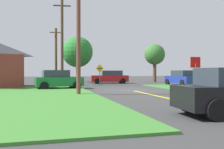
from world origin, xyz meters
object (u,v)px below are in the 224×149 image
parked_car_near_building (58,80)px  utility_pole_far (56,54)px  car_approaching_junction (110,77)px  utility_pole_near (78,26)px  direction_sign (100,72)px  oak_tree_left (155,55)px  stop_sign (195,67)px  pine_tree_center (77,52)px  car_on_crossroad (182,78)px  utility_pole_mid (62,41)px

parked_car_near_building → utility_pole_far: size_ratio=0.52×
car_approaching_junction → utility_pole_near: utility_pole_near is taller
direction_sign → oak_tree_left: oak_tree_left is taller
utility_pole_near → oak_tree_left: size_ratio=1.58×
utility_pole_far → direction_sign: bearing=-70.2°
utility_pole_near → utility_pole_far: utility_pole_near is taller
direction_sign → stop_sign: bearing=-59.2°
pine_tree_center → oak_tree_left: bearing=-12.4°
utility_pole_far → oak_tree_left: size_ratio=1.47×
stop_sign → pine_tree_center: bearing=-65.3°
stop_sign → utility_pole_near: utility_pole_near is taller
pine_tree_center → utility_pole_far: bearing=134.4°
car_approaching_junction → utility_pole_far: size_ratio=0.60×
stop_sign → utility_pole_far: size_ratio=0.33×
utility_pole_far → direction_sign: (4.15, -11.50, -2.60)m
car_approaching_junction → direction_sign: size_ratio=2.07×
stop_sign → car_on_crossroad: stop_sign is taller
direction_sign → utility_pole_mid: bearing=173.7°
car_on_crossroad → direction_sign: (-8.34, 2.75, 0.61)m
oak_tree_left → pine_tree_center: 10.84m
utility_pole_far → utility_pole_near: bearing=-88.7°
direction_sign → pine_tree_center: (-1.34, 8.63, 2.79)m
car_approaching_junction → pine_tree_center: size_ratio=0.74×
parked_car_near_building → car_on_crossroad: (12.96, 1.82, 0.00)m
car_on_crossroad → parked_car_near_building: bearing=94.4°
parked_car_near_building → direction_sign: (4.62, 4.57, 0.61)m
utility_pole_near → car_on_crossroad: bearing=33.3°
utility_pole_mid → direction_sign: 5.16m
stop_sign → parked_car_near_building: size_ratio=0.64×
car_approaching_junction → pine_tree_center: (-3.49, 4.71, 3.40)m
car_approaching_junction → utility_pole_far: utility_pole_far is taller
parked_car_near_building → utility_pole_far: utility_pole_far is taller
utility_pole_far → car_approaching_junction: bearing=-50.3°
utility_pole_near → utility_pole_mid: (-0.32, 11.06, 0.32)m
stop_sign → pine_tree_center: (-6.93, 18.00, 2.33)m
direction_sign → oak_tree_left: bearing=34.3°
stop_sign → car_on_crossroad: 7.25m
utility_pole_far → direction_sign: size_ratio=3.45×
oak_tree_left → car_on_crossroad: bearing=-95.7°
stop_sign → utility_pole_mid: 13.98m
utility_pole_far → oak_tree_left: utility_pole_far is taller
oak_tree_left → utility_pole_far: bearing=158.8°
car_approaching_junction → car_on_crossroad: 9.10m
car_on_crossroad → utility_pole_mid: (-12.31, 3.19, 3.89)m
parked_car_near_building → pine_tree_center: (3.28, 13.20, 3.41)m
car_on_crossroad → oak_tree_left: bearing=-9.3°
oak_tree_left → utility_pole_mid: bearing=-156.1°
parked_car_near_building → utility_pole_near: 7.10m
car_approaching_junction → utility_pole_near: size_ratio=0.56×
direction_sign → pine_tree_center: pine_tree_center is taller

